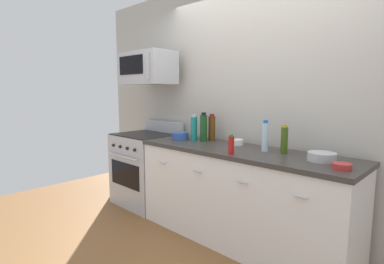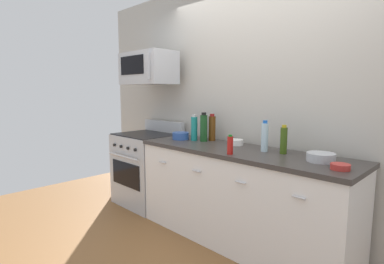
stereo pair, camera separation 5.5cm
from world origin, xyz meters
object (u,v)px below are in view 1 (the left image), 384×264
(microwave, at_px, (147,68))
(bottle_wine_green, at_px, (204,128))
(range_oven, at_px, (146,168))
(bottle_sparkling_teal, at_px, (194,128))
(bottle_hot_sauce_red, at_px, (231,145))
(bowl_blue_mixing, at_px, (180,136))
(bowl_steel_prep, at_px, (322,156))
(bottle_olive_oil, at_px, (284,140))
(bowl_white_ceramic, at_px, (236,142))
(bottle_water_clear, at_px, (265,137))
(bottle_wine_amber, at_px, (212,128))
(bowl_red_small, at_px, (342,166))

(microwave, relative_size, bottle_wine_green, 2.35)
(range_oven, xyz_separation_m, microwave, (0.00, 0.04, 1.28))
(bottle_sparkling_teal, bearing_deg, bottle_hot_sauce_red, -22.62)
(bottle_sparkling_teal, height_order, bowl_blue_mixing, bottle_sparkling_teal)
(bowl_steel_prep, bearing_deg, microwave, 179.89)
(bottle_olive_oil, relative_size, bowl_white_ceramic, 1.75)
(bottle_water_clear, distance_m, bottle_wine_green, 0.77)
(bottle_wine_green, distance_m, bowl_steel_prep, 1.31)
(bottle_hot_sauce_red, relative_size, bottle_wine_amber, 0.58)
(bottle_hot_sauce_red, distance_m, bottle_sparkling_teal, 0.80)
(range_oven, distance_m, bowl_white_ceramic, 1.40)
(range_oven, xyz_separation_m, bottle_olive_oil, (1.85, 0.11, 0.57))
(range_oven, height_order, microwave, microwave)
(bottle_sparkling_teal, distance_m, bowl_red_small, 1.62)
(bowl_steel_prep, bearing_deg, bottle_hot_sauce_red, -157.02)
(bottle_hot_sauce_red, height_order, bottle_olive_oil, bottle_olive_oil)
(bottle_water_clear, height_order, bottle_sparkling_teal, bottle_sparkling_teal)
(bottle_water_clear, relative_size, bowl_steel_prep, 1.31)
(bottle_hot_sauce_red, relative_size, bottle_wine_green, 0.54)
(bowl_red_small, bearing_deg, bottle_olive_oil, 158.44)
(bottle_hot_sauce_red, bearing_deg, bowl_red_small, 8.59)
(bottle_hot_sauce_red, xyz_separation_m, bowl_white_ceramic, (-0.24, 0.41, -0.05))
(bottle_olive_oil, distance_m, bowl_red_small, 0.60)
(bowl_red_small, bearing_deg, range_oven, 177.32)
(microwave, distance_m, bowl_steel_prep, 2.35)
(microwave, height_order, bowl_white_ceramic, microwave)
(range_oven, relative_size, bowl_red_small, 8.08)
(bottle_wine_green, xyz_separation_m, bowl_steel_prep, (1.30, -0.06, -0.11))
(microwave, height_order, bottle_wine_amber, microwave)
(microwave, xyz_separation_m, bottle_wine_amber, (0.94, 0.16, -0.69))
(bottle_wine_amber, bearing_deg, bottle_water_clear, -9.54)
(bowl_steel_prep, bearing_deg, bowl_red_small, -37.80)
(range_oven, bearing_deg, bottle_water_clear, 2.67)
(bottle_water_clear, xyz_separation_m, bottle_olive_oil, (0.17, 0.03, -0.01))
(bottle_wine_amber, bearing_deg, bottle_wine_green, -107.82)
(bottle_hot_sauce_red, xyz_separation_m, bottle_wine_green, (-0.63, 0.35, 0.07))
(microwave, xyz_separation_m, bowl_white_ceramic, (1.30, 0.12, -0.80))
(bottle_hot_sauce_red, height_order, bottle_wine_amber, bottle_wine_amber)
(range_oven, distance_m, bottle_hot_sauce_red, 1.64)
(bottle_water_clear, relative_size, bottle_wine_amber, 0.96)
(microwave, height_order, bottle_olive_oil, microwave)
(microwave, distance_m, bottle_wine_amber, 1.18)
(bowl_blue_mixing, bearing_deg, bottle_olive_oil, 4.31)
(bottle_hot_sauce_red, distance_m, bowl_red_small, 0.88)
(bottle_sparkling_teal, height_order, bowl_steel_prep, bottle_sparkling_teal)
(microwave, relative_size, bowl_steel_prep, 3.44)
(bottle_hot_sauce_red, distance_m, bowl_steel_prep, 0.73)
(microwave, xyz_separation_m, bottle_water_clear, (1.68, 0.03, -0.70))
(bowl_red_small, distance_m, bowl_blue_mixing, 1.78)
(bottle_hot_sauce_red, bearing_deg, bowl_blue_mixing, 164.22)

